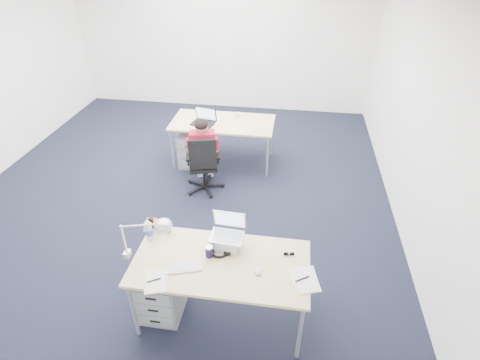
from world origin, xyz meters
name	(u,v)px	position (x,y,z in m)	size (l,w,h in m)	color
floor	(178,199)	(0.00, 0.00, 0.00)	(7.00, 7.00, 0.00)	black
room	(165,83)	(0.00, 0.00, 1.71)	(6.02, 7.02, 2.80)	white
desk_near	(221,266)	(0.99, -1.80, 0.68)	(1.60, 0.80, 0.73)	tan
desk_far	(223,124)	(0.45, 1.13, 0.68)	(1.60, 0.80, 0.73)	tan
office_chair	(204,175)	(0.32, 0.30, 0.26)	(0.70, 0.70, 0.92)	black
seated_person	(203,151)	(0.29, 0.46, 0.56)	(0.43, 0.66, 1.12)	maroon
drawer_pedestal_near	(162,289)	(0.39, -1.82, 0.28)	(0.40, 0.50, 0.55)	#989C9D
drawer_pedestal_far	(193,149)	(-0.02, 1.01, 0.28)	(0.40, 0.50, 0.55)	#989C9D
silver_laptop	(227,233)	(1.02, -1.60, 0.89)	(0.31, 0.24, 0.33)	silver
wireless_keyboard	(184,267)	(0.68, -1.92, 0.74)	(0.32, 0.13, 0.02)	white
computer_mouse	(258,271)	(1.34, -1.87, 0.75)	(0.06, 0.10, 0.04)	white
headphones	(220,251)	(0.96, -1.68, 0.75)	(0.22, 0.17, 0.04)	black
can_koozie	(209,251)	(0.88, -1.75, 0.79)	(0.07, 0.07, 0.12)	#17133B
water_bottle	(149,230)	(0.26, -1.60, 0.84)	(0.07, 0.07, 0.22)	silver
bear_figurine	(167,225)	(0.39, -1.47, 0.81)	(0.09, 0.07, 0.17)	#1F711E
book_stack	(154,225)	(0.24, -1.45, 0.77)	(0.18, 0.13, 0.08)	silver
cordless_phone	(151,225)	(0.24, -1.50, 0.81)	(0.04, 0.03, 0.17)	black
papers_left	(156,281)	(0.49, -2.11, 0.73)	(0.18, 0.26, 0.01)	#FFF393
papers_right	(304,280)	(1.74, -1.91, 0.73)	(0.20, 0.29, 0.01)	#FFF393
sunglasses	(289,254)	(1.60, -1.63, 0.74)	(0.10, 0.05, 0.02)	black
desk_lamp	(139,238)	(0.29, -1.86, 0.98)	(0.44, 0.16, 0.50)	silver
dark_laptop	(203,116)	(0.17, 1.01, 0.86)	(0.35, 0.33, 0.25)	black
far_cup	(237,115)	(0.66, 1.31, 0.77)	(0.06, 0.06, 0.09)	white
far_papers	(214,120)	(0.30, 1.15, 0.73)	(0.20, 0.28, 0.01)	white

